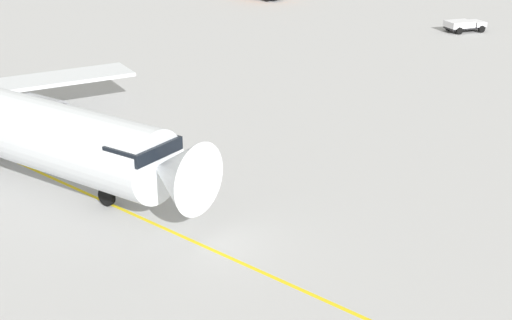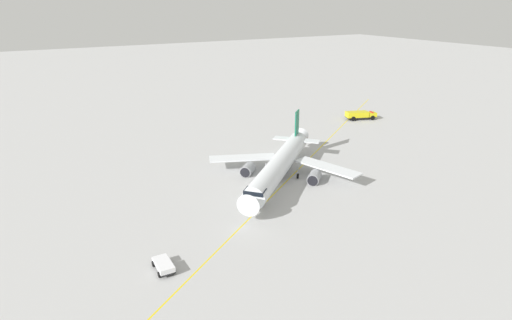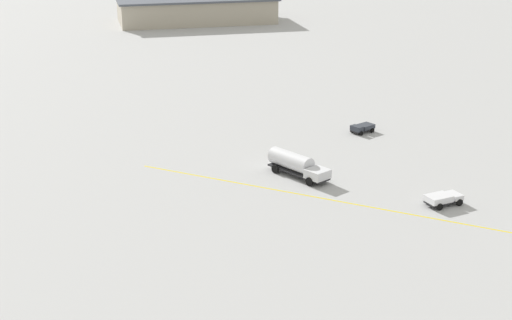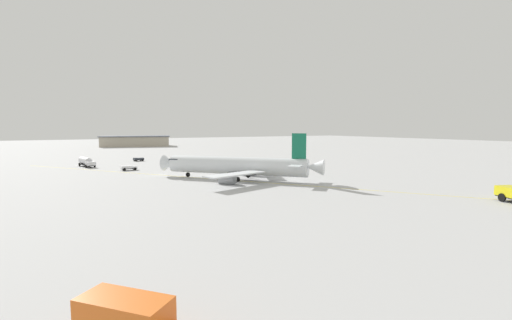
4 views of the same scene
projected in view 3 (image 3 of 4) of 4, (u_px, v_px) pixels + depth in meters
fuel_tanker_truck at (296, 164)px, 95.36m from camera, size 9.17×4.48×2.87m
baggage_truck_truck at (362, 128)px, 112.53m from camera, size 2.59×3.78×1.22m
pushback_tug_truck_extra at (443, 199)px, 86.89m from camera, size 2.44×4.33×1.30m
terminal_shed at (196, 9)px, 203.30m from camera, size 29.75×45.14×6.57m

